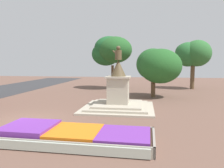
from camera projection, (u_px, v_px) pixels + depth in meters
ground_plane at (27, 121)px, 13.24m from camera, size 82.44×82.44×0.00m
flower_planter at (72, 136)px, 9.78m from camera, size 7.12×2.90×0.66m
statue_monument at (118, 96)px, 16.75m from camera, size 5.37×5.37×4.80m
park_tree_far_left at (111, 51)px, 29.38m from camera, size 5.57×5.10×7.08m
park_tree_behind_statue at (158, 65)px, 22.27m from camera, size 4.54×4.64×5.00m
park_tree_far_right at (192, 54)px, 29.16m from camera, size 4.62×4.06×6.53m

